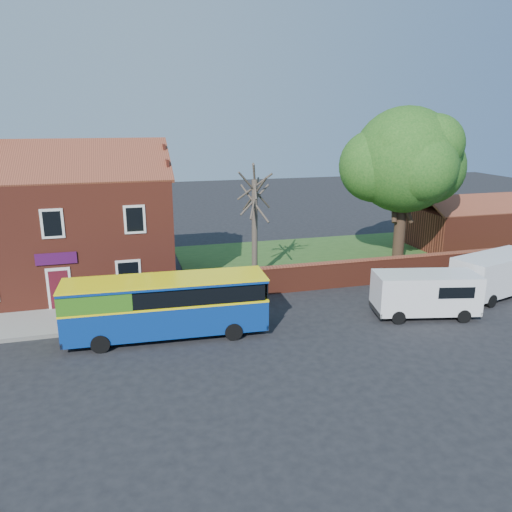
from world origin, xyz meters
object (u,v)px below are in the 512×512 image
object	(u,v)px
van_near	(426,292)
van_far	(496,273)
bus	(160,304)
large_tree	(404,163)

from	to	relation	value
van_near	van_far	xyz separation A→B (m)	(5.50, 1.54, 0.08)
bus	van_near	size ratio (longest dim) A/B	1.69
large_tree	van_far	bearing A→B (deg)	-74.35
bus	van_far	bearing A→B (deg)	4.46
bus	van_far	xyz separation A→B (m)	(18.54, 0.54, -0.25)
van_near	large_tree	xyz separation A→B (m)	(3.53, 8.57, 5.59)
bus	large_tree	bearing A→B (deg)	27.34
van_near	large_tree	bearing A→B (deg)	79.95
van_near	large_tree	world-z (taller)	large_tree
bus	van_far	distance (m)	18.55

